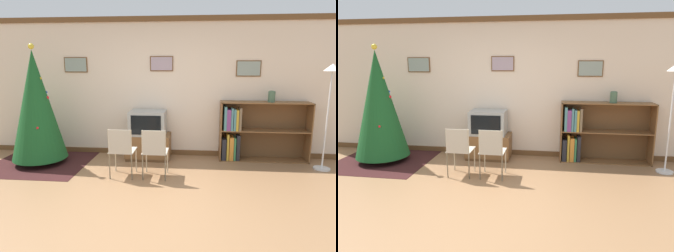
# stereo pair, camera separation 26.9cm
# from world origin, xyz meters

# --- Properties ---
(ground_plane) EXTENTS (24.00, 24.00, 0.00)m
(ground_plane) POSITION_xyz_m (0.00, 0.00, 0.00)
(ground_plane) COLOR #936B47
(wall_back) EXTENTS (8.81, 0.11, 2.70)m
(wall_back) POSITION_xyz_m (-0.00, 2.42, 1.35)
(wall_back) COLOR beige
(wall_back) RESTS_ON ground_plane
(area_rug) EXTENTS (1.75, 1.68, 0.01)m
(area_rug) POSITION_xyz_m (-2.19, 1.61, 0.00)
(area_rug) COLOR #381919
(area_rug) RESTS_ON ground_plane
(christmas_tree) EXTENTS (0.97, 0.97, 2.16)m
(christmas_tree) POSITION_xyz_m (-2.19, 1.61, 1.08)
(christmas_tree) COLOR maroon
(christmas_tree) RESTS_ON area_rug
(tv_console) EXTENTS (0.85, 0.53, 0.48)m
(tv_console) POSITION_xyz_m (-0.23, 2.09, 0.24)
(tv_console) COLOR brown
(tv_console) RESTS_ON ground_plane
(television) EXTENTS (0.68, 0.52, 0.46)m
(television) POSITION_xyz_m (-0.23, 2.09, 0.71)
(television) COLOR #9E9E99
(television) RESTS_ON tv_console
(folding_chair_left) EXTENTS (0.40, 0.40, 0.82)m
(folding_chair_left) POSITION_xyz_m (-0.50, 1.06, 0.47)
(folding_chair_left) COLOR #BCB29E
(folding_chair_left) RESTS_ON ground_plane
(folding_chair_right) EXTENTS (0.40, 0.40, 0.82)m
(folding_chair_right) POSITION_xyz_m (0.03, 1.06, 0.47)
(folding_chair_right) COLOR #BCB29E
(folding_chair_right) RESTS_ON ground_plane
(bookshelf) EXTENTS (1.65, 0.36, 1.13)m
(bookshelf) POSITION_xyz_m (1.68, 2.19, 0.54)
(bookshelf) COLOR brown
(bookshelf) RESTS_ON ground_plane
(vase) EXTENTS (0.13, 0.13, 0.21)m
(vase) POSITION_xyz_m (2.06, 2.17, 1.23)
(vase) COLOR #47664C
(vase) RESTS_ON bookshelf
(standing_lamp) EXTENTS (0.28, 0.28, 1.83)m
(standing_lamp) POSITION_xyz_m (2.91, 1.76, 1.40)
(standing_lamp) COLOR silver
(standing_lamp) RESTS_ON ground_plane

